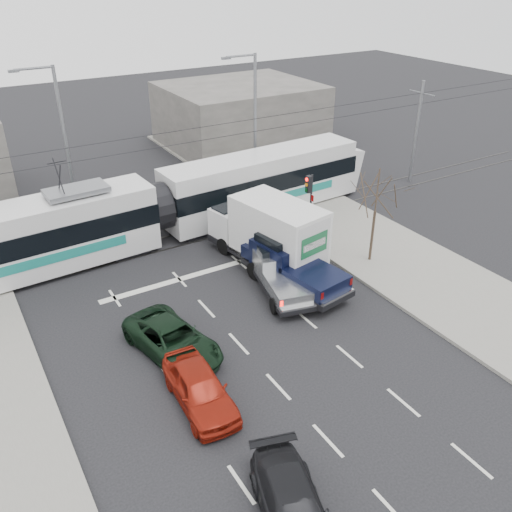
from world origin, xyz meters
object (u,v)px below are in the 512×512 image
green_car (173,340)px  bare_tree (377,195)px  street_lamp_far (61,136)px  silver_pickup (277,269)px  street_lamp_near (253,117)px  dark_car (293,509)px  red_car (200,388)px  tram (157,208)px  box_truck (270,233)px  traffic_signal (309,193)px  navy_pickup (290,263)px

green_car → bare_tree: bearing=-3.1°
street_lamp_far → silver_pickup: size_ratio=1.56×
street_lamp_near → dark_car: street_lamp_near is taller
green_car → dark_car: green_car is taller
bare_tree → red_car: (-12.14, -4.77, -3.08)m
street_lamp_near → street_lamp_far: bearing=170.1°
street_lamp_far → red_car: size_ratio=2.16×
bare_tree → tram: (-8.47, 8.08, -1.84)m
street_lamp_near → green_car: street_lamp_near is taller
bare_tree → box_truck: size_ratio=0.67×
traffic_signal → street_lamp_far: bearing=138.3°
silver_pickup → red_car: (-6.65, -5.22, -0.28)m
bare_tree → tram: 11.85m
silver_pickup → dark_car: size_ratio=1.34×
dark_car → bare_tree: bearing=57.2°
traffic_signal → red_car: bearing=-141.5°
traffic_signal → street_lamp_near: (0.84, 7.50, 2.37)m
bare_tree → street_lamp_near: street_lamp_near is taller
red_car → dark_car: red_car is taller
traffic_signal → box_truck: traffic_signal is taller
tram → silver_pickup: bearing=-72.0°
navy_pickup → dark_car: (-7.13, -10.67, -0.58)m
box_truck → dark_car: bearing=-130.1°
green_car → red_car: size_ratio=1.14×
tram → street_lamp_near: bearing=19.4°
silver_pickup → green_car: size_ratio=1.21×
street_lamp_far → silver_pickup: (6.29, -13.05, -4.12)m
dark_car → red_car: bearing=107.9°
street_lamp_far → tram: (3.32, -5.42, -3.16)m
silver_pickup → navy_pickup: (0.63, -0.14, 0.21)m
tram → green_car: 10.39m
green_car → navy_pickup: bearing=4.7°
street_lamp_far → tram: 7.10m
tram → red_car: tram is taller
traffic_signal → street_lamp_near: 7.91m
traffic_signal → silver_pickup: traffic_signal is taller
silver_pickup → navy_pickup: 0.68m
bare_tree → red_car: 13.41m
street_lamp_near → red_car: size_ratio=2.16×
navy_pickup → green_car: bearing=-172.9°
street_lamp_far → navy_pickup: street_lamp_far is taller
street_lamp_far → dark_car: size_ratio=2.09×
street_lamp_near → box_truck: 10.50m
tram → green_car: (-3.37, -9.74, -1.30)m
street_lamp_far → box_truck: street_lamp_far is taller
box_truck → red_car: box_truck is taller
bare_tree → silver_pickup: bare_tree is taller
navy_pickup → bare_tree: bearing=-12.3°
tram → box_truck: bearing=-58.5°
silver_pickup → green_car: bearing=-148.1°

